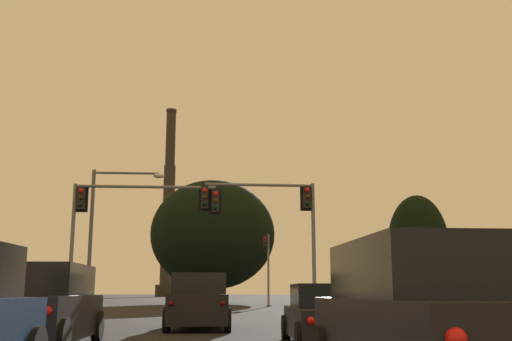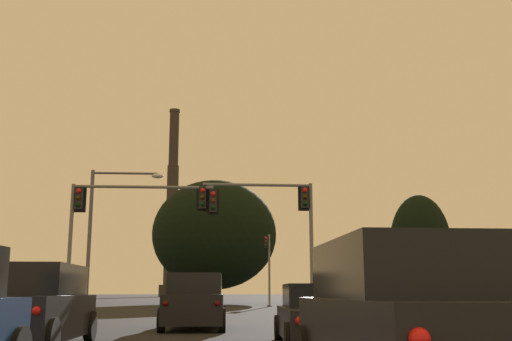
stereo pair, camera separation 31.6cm
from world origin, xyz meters
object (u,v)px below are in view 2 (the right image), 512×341
object	(u,v)px
sedan_right_lane_second	(321,317)
suv_left_lane_second	(32,307)
traffic_light_overhead_right	(274,214)
street_lamp	(103,223)
traffic_light_overhead_left	(122,214)
smokestack	(172,221)
traffic_light_far_right	(268,259)
suv_center_lane_front	(195,302)
suv_right_lane_third	(411,322)

from	to	relation	value
sedan_right_lane_second	suv_left_lane_second	bearing A→B (deg)	-175.77
sedan_right_lane_second	traffic_light_overhead_right	world-z (taller)	traffic_light_overhead_right
suv_left_lane_second	street_lamp	distance (m)	18.28
sedan_right_lane_second	traffic_light_overhead_left	xyz separation A→B (m)	(-6.84, 13.40, 4.08)
smokestack	street_lamp	bearing A→B (deg)	-87.34
suv_left_lane_second	traffic_light_far_right	bearing A→B (deg)	76.98
traffic_light_overhead_left	traffic_light_far_right	bearing A→B (deg)	70.16
traffic_light_far_right	suv_center_lane_front	bearing A→B (deg)	-99.45
street_lamp	sedan_right_lane_second	bearing A→B (deg)	-64.32
sedan_right_lane_second	traffic_light_overhead_left	distance (m)	15.59
suv_left_lane_second	traffic_light_far_right	world-z (taller)	traffic_light_far_right
suv_center_lane_front	street_lamp	bearing A→B (deg)	116.93
suv_right_lane_third	traffic_light_far_right	distance (m)	45.38
traffic_light_overhead_right	traffic_light_overhead_left	distance (m)	7.03
traffic_light_far_right	traffic_light_overhead_left	size ratio (longest dim) A/B	0.89
traffic_light_far_right	traffic_light_overhead_right	distance (m)	24.50
traffic_light_overhead_right	street_lamp	bearing A→B (deg)	154.82
suv_center_lane_front	smokestack	distance (m)	139.08
sedan_right_lane_second	traffic_light_far_right	bearing A→B (deg)	89.44
suv_right_lane_third	traffic_light_overhead_right	world-z (taller)	traffic_light_overhead_right
sedan_right_lane_second	traffic_light_overhead_right	distance (m)	14.13
suv_center_lane_front	smokestack	world-z (taller)	smokestack
smokestack	traffic_light_far_right	bearing A→B (deg)	-81.26
suv_center_lane_front	traffic_light_far_right	bearing A→B (deg)	81.45
traffic_light_far_right	street_lamp	size ratio (longest dim) A/B	0.81
traffic_light_far_right	suv_right_lane_third	bearing A→B (deg)	-92.79
traffic_light_far_right	street_lamp	bearing A→B (deg)	-117.17
suv_center_lane_front	suv_right_lane_third	size ratio (longest dim) A/B	1.00
suv_center_lane_front	traffic_light_overhead_right	bearing A→B (deg)	64.30
suv_right_lane_third	sedan_right_lane_second	distance (m)	7.31
suv_left_lane_second	traffic_light_overhead_left	bearing A→B (deg)	90.66
smokestack	suv_left_lane_second	bearing A→B (deg)	-86.94
traffic_light_overhead_left	smokestack	bearing A→B (deg)	93.28
traffic_light_overhead_left	street_lamp	size ratio (longest dim) A/B	0.91
smokestack	sedan_right_lane_second	bearing A→B (deg)	-84.33
suv_center_lane_front	smokestack	bearing A→B (deg)	95.54
sedan_right_lane_second	traffic_light_overhead_right	bearing A→B (deg)	91.66
traffic_light_overhead_right	traffic_light_far_right	bearing A→B (deg)	85.74
street_lamp	suv_right_lane_third	bearing A→B (deg)	-71.64
suv_left_lane_second	traffic_light_overhead_right	world-z (taller)	traffic_light_overhead_right
suv_left_lane_second	traffic_light_overhead_right	xyz separation A→B (m)	(6.81, 13.70, 3.93)
traffic_light_overhead_left	smokestack	world-z (taller)	smokestack
traffic_light_far_right	traffic_light_overhead_right	size ratio (longest dim) A/B	0.98
suv_left_lane_second	street_lamp	bearing A→B (deg)	95.60
suv_left_lane_second	traffic_light_far_right	distance (m)	39.21
traffic_light_overhead_left	street_lamp	distance (m)	4.46
street_lamp	suv_center_lane_front	bearing A→B (deg)	-63.97
traffic_light_overhead_right	traffic_light_overhead_left	world-z (taller)	traffic_light_overhead_right
suv_center_lane_front	street_lamp	world-z (taller)	street_lamp
street_lamp	smokestack	bearing A→B (deg)	92.66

